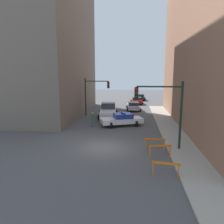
{
  "coord_description": "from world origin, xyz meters",
  "views": [
    {
      "loc": [
        2.35,
        -16.69,
        5.97
      ],
      "look_at": [
        -0.2,
        8.05,
        1.45
      ],
      "focal_mm": 35.0,
      "sensor_mm": 36.0,
      "label": 1
    }
  ],
  "objects_px": {
    "traffic_light_far": "(93,91)",
    "pedestrian_crossing": "(93,119)",
    "traffic_light_near": "(166,105)",
    "parked_car_mid": "(137,100)",
    "police_car": "(122,119)",
    "white_truck": "(108,111)",
    "barrier_mid": "(160,149)",
    "parked_car_near": "(133,106)",
    "parked_car_far": "(140,97)",
    "barrier_back": "(155,142)",
    "barrier_front": "(166,167)"
  },
  "relations": [
    {
      "from": "traffic_light_far",
      "to": "traffic_light_near",
      "type": "bearing_deg",
      "value": -58.1
    },
    {
      "from": "traffic_light_far",
      "to": "pedestrian_crossing",
      "type": "xyz_separation_m",
      "value": [
        1.08,
        -6.26,
        -2.54
      ]
    },
    {
      "from": "barrier_mid",
      "to": "barrier_back",
      "type": "distance_m",
      "value": 1.59
    },
    {
      "from": "white_truck",
      "to": "barrier_back",
      "type": "height_order",
      "value": "white_truck"
    },
    {
      "from": "barrier_front",
      "to": "parked_car_near",
      "type": "bearing_deg",
      "value": 95.06
    },
    {
      "from": "police_car",
      "to": "parked_car_far",
      "type": "distance_m",
      "value": 23.95
    },
    {
      "from": "traffic_light_near",
      "to": "barrier_back",
      "type": "xyz_separation_m",
      "value": [
        -0.72,
        -0.08,
        -2.91
      ]
    },
    {
      "from": "white_truck",
      "to": "parked_car_near",
      "type": "relative_size",
      "value": 1.26
    },
    {
      "from": "white_truck",
      "to": "parked_car_near",
      "type": "xyz_separation_m",
      "value": [
        3.33,
        6.05,
        -0.23
      ]
    },
    {
      "from": "traffic_light_far",
      "to": "parked_car_near",
      "type": "xyz_separation_m",
      "value": [
        5.53,
        5.03,
        -2.72
      ]
    },
    {
      "from": "white_truck",
      "to": "barrier_back",
      "type": "distance_m",
      "value": 13.01
    },
    {
      "from": "police_car",
      "to": "pedestrian_crossing",
      "type": "xyz_separation_m",
      "value": [
        -3.22,
        -0.81,
        0.14
      ]
    },
    {
      "from": "white_truck",
      "to": "parked_car_mid",
      "type": "distance_m",
      "value": 13.96
    },
    {
      "from": "parked_car_mid",
      "to": "parked_car_far",
      "type": "xyz_separation_m",
      "value": [
        0.75,
        5.99,
        0.0
      ]
    },
    {
      "from": "white_truck",
      "to": "barrier_mid",
      "type": "relative_size",
      "value": 3.51
    },
    {
      "from": "traffic_light_far",
      "to": "pedestrian_crossing",
      "type": "distance_m",
      "value": 6.84
    },
    {
      "from": "parked_car_mid",
      "to": "parked_car_far",
      "type": "height_order",
      "value": "same"
    },
    {
      "from": "parked_car_near",
      "to": "barrier_mid",
      "type": "xyz_separation_m",
      "value": [
        2.02,
        -19.58,
        -0.06
      ]
    },
    {
      "from": "pedestrian_crossing",
      "to": "barrier_front",
      "type": "xyz_separation_m",
      "value": [
        6.45,
        -11.34,
        -0.24
      ]
    },
    {
      "from": "parked_car_near",
      "to": "barrier_back",
      "type": "distance_m",
      "value": 18.1
    },
    {
      "from": "traffic_light_far",
      "to": "barrier_front",
      "type": "bearing_deg",
      "value": -66.84
    },
    {
      "from": "police_car",
      "to": "barrier_mid",
      "type": "height_order",
      "value": "police_car"
    },
    {
      "from": "traffic_light_far",
      "to": "barrier_back",
      "type": "xyz_separation_m",
      "value": [
        7.31,
        -12.98,
        -2.78
      ]
    },
    {
      "from": "traffic_light_near",
      "to": "traffic_light_far",
      "type": "relative_size",
      "value": 1.0
    },
    {
      "from": "barrier_front",
      "to": "parked_car_far",
      "type": "bearing_deg",
      "value": 91.07
    },
    {
      "from": "police_car",
      "to": "white_truck",
      "type": "relative_size",
      "value": 0.91
    },
    {
      "from": "parked_car_far",
      "to": "barrier_mid",
      "type": "xyz_separation_m",
      "value": [
        0.69,
        -32.92,
        -0.06
      ]
    },
    {
      "from": "traffic_light_far",
      "to": "pedestrian_crossing",
      "type": "relative_size",
      "value": 3.13
    },
    {
      "from": "police_car",
      "to": "barrier_back",
      "type": "distance_m",
      "value": 8.12
    },
    {
      "from": "parked_car_mid",
      "to": "barrier_mid",
      "type": "distance_m",
      "value": 26.97
    },
    {
      "from": "traffic_light_far",
      "to": "barrier_mid",
      "type": "height_order",
      "value": "traffic_light_far"
    },
    {
      "from": "white_truck",
      "to": "parked_car_far",
      "type": "relative_size",
      "value": 1.26
    },
    {
      "from": "white_truck",
      "to": "barrier_mid",
      "type": "bearing_deg",
      "value": -73.73
    },
    {
      "from": "barrier_back",
      "to": "traffic_light_near",
      "type": "bearing_deg",
      "value": 6.52
    },
    {
      "from": "police_car",
      "to": "parked_car_mid",
      "type": "xyz_separation_m",
      "value": [
        1.81,
        17.83,
        -0.05
      ]
    },
    {
      "from": "police_car",
      "to": "parked_car_far",
      "type": "bearing_deg",
      "value": -26.57
    },
    {
      "from": "white_truck",
      "to": "traffic_light_near",
      "type": "bearing_deg",
      "value": -69.15
    },
    {
      "from": "parked_car_mid",
      "to": "white_truck",
      "type": "bearing_deg",
      "value": -109.39
    },
    {
      "from": "white_truck",
      "to": "parked_car_near",
      "type": "height_order",
      "value": "white_truck"
    },
    {
      "from": "white_truck",
      "to": "pedestrian_crossing",
      "type": "height_order",
      "value": "white_truck"
    },
    {
      "from": "police_car",
      "to": "parked_car_near",
      "type": "bearing_deg",
      "value": -27.14
    },
    {
      "from": "white_truck",
      "to": "traffic_light_far",
      "type": "bearing_deg",
      "value": 149.74
    },
    {
      "from": "parked_car_near",
      "to": "parked_car_far",
      "type": "height_order",
      "value": "same"
    },
    {
      "from": "parked_car_mid",
      "to": "police_car",
      "type": "bearing_deg",
      "value": -98.95
    },
    {
      "from": "traffic_light_far",
      "to": "police_car",
      "type": "xyz_separation_m",
      "value": [
        4.29,
        -5.45,
        -2.67
      ]
    },
    {
      "from": "traffic_light_near",
      "to": "traffic_light_far",
      "type": "bearing_deg",
      "value": 121.9
    },
    {
      "from": "traffic_light_near",
      "to": "parked_car_mid",
      "type": "relative_size",
      "value": 1.18
    },
    {
      "from": "white_truck",
      "to": "parked_car_far",
      "type": "height_order",
      "value": "white_truck"
    },
    {
      "from": "traffic_light_far",
      "to": "pedestrian_crossing",
      "type": "height_order",
      "value": "traffic_light_far"
    },
    {
      "from": "parked_car_mid",
      "to": "barrier_back",
      "type": "relative_size",
      "value": 2.74
    }
  ]
}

